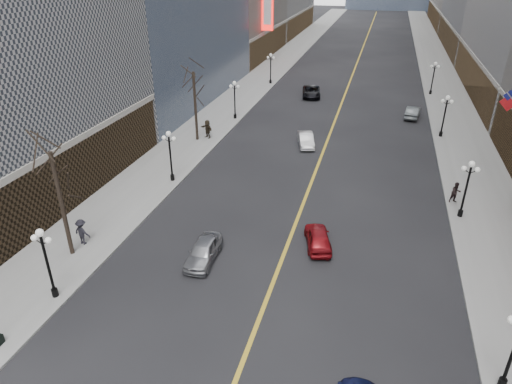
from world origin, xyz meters
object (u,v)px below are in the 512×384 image
Objects in this scene: car_nb_mid at (306,140)px; streetlamp_west_1 at (170,151)px; streetlamp_east_2 at (445,112)px; streetlamp_west_0 at (46,257)px; car_sb_far at (413,112)px; streetlamp_east_1 at (467,183)px; streetlamp_west_2 at (235,96)px; car_sb_mid at (318,238)px; car_nb_far at (311,92)px; streetlamp_east_3 at (434,75)px; car_nb_near at (203,251)px; streetlamp_west_3 at (271,65)px.

streetlamp_west_1 is at bearing -146.09° from car_nb_mid.
streetlamp_east_2 is 41.39m from streetlamp_west_0.
streetlamp_west_0 reaches higher than car_sb_far.
streetlamp_west_0 is 1.00× the size of streetlamp_west_1.
streetlamp_east_2 reaches higher than car_nb_mid.
streetlamp_east_1 is 29.68m from streetlamp_west_2.
car_sb_mid is at bearing -111.68° from streetlamp_east_2.
car_nb_far is at bearing -95.71° from car_sb_mid.
streetlamp_east_1 is at bearing -90.00° from streetlamp_east_3.
car_nb_near is at bearing -113.48° from car_nb_mid.
streetlamp_west_1 is 18.00m from streetlamp_west_2.
streetlamp_east_3 and streetlamp_west_1 have the same top height.
streetlamp_east_1 is 1.00× the size of streetlamp_east_3.
streetlamp_west_0 is 29.39m from car_nb_mid.
streetlamp_west_0 is at bearing -90.00° from streetlamp_west_2.
streetlamp_west_3 is at bearing -87.73° from car_sb_mid.
streetlamp_east_1 is at bearing 34.14° from streetlamp_west_0.
streetlamp_west_1 reaches higher than car_nb_near.
car_nb_far is (7.28, 46.52, -2.18)m from streetlamp_west_0.
streetlamp_west_3 is at bearing 180.00° from streetlamp_east_3.
streetlamp_east_3 is 57.10m from streetlamp_west_0.
car_sb_mid is at bearing -25.74° from streetlamp_west_1.
streetlamp_west_2 is (-23.60, 0.00, 0.00)m from streetlamp_east_2.
streetlamp_east_2 is at bearing -47.69° from car_nb_far.
streetlamp_west_0 is 9.25m from car_nb_near.
car_nb_far is at bearing -36.95° from streetlamp_west_3.
streetlamp_east_1 and streetlamp_west_3 have the same top height.
streetlamp_west_0 reaches higher than car_nb_far.
streetlamp_east_2 is at bearing -37.33° from streetlamp_west_3.
car_nb_mid is (9.80, 11.62, -2.23)m from streetlamp_west_1.
car_sb_far is at bearing 62.75° from streetlamp_west_0.
streetlamp_west_2 reaches higher than car_nb_near.
streetlamp_east_2 is 32.89m from car_nb_near.
streetlamp_west_0 and streetlamp_west_3 have the same top height.
streetlamp_west_2 is 1.00× the size of streetlamp_west_3.
streetlamp_west_3 is 23.93m from car_sb_far.
streetlamp_east_3 is 1.00× the size of streetlamp_west_0.
car_nb_mid is (9.80, 27.62, -2.23)m from streetlamp_west_0.
streetlamp_east_3 is at bearing 65.59° from streetlamp_west_0.
car_sb_mid is (13.80, -6.65, -2.23)m from streetlamp_west_1.
streetlamp_west_2 is at bearing 101.37° from car_nb_near.
streetlamp_west_3 reaches higher than car_nb_far.
streetlamp_west_0 is 1.00× the size of streetlamp_west_2.
streetlamp_east_3 is 1.06× the size of car_sb_far.
car_sb_mid is (-9.80, -6.65, -2.23)m from streetlamp_east_1.
streetlamp_east_3 is at bearing 67.78° from car_nb_near.
car_sb_mid is at bearing -93.61° from car_nb_mid.
car_sb_mid is at bearing 34.11° from streetlamp_west_0.
streetlamp_west_2 is 21.87m from car_sb_far.
streetlamp_east_1 is 12.05m from car_sb_mid.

